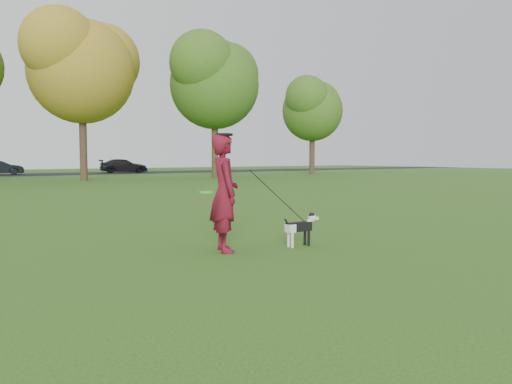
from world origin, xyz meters
TOP-DOWN VIEW (x-y plane):
  - ground at (0.00, 0.00)m, footprint 120.00×120.00m
  - man at (-0.91, 0.13)m, footprint 0.64×0.80m
  - dog at (0.45, -0.20)m, footprint 0.76×0.15m
  - car_mid at (0.71, 40.00)m, footprint 3.87×1.75m
  - car_right at (11.42, 40.00)m, footprint 4.79×2.75m
  - man_held_items at (0.03, -0.06)m, footprint 1.98×0.47m

SIDE VIEW (x-z plane):
  - ground at x=0.00m, z-range 0.00..0.00m
  - dog at x=0.45m, z-range 0.06..0.64m
  - car_mid at x=0.71m, z-range 0.02..1.25m
  - car_right at x=11.42m, z-range 0.02..1.33m
  - man_held_items at x=0.03m, z-range 0.10..1.64m
  - man at x=-0.91m, z-range 0.00..1.92m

